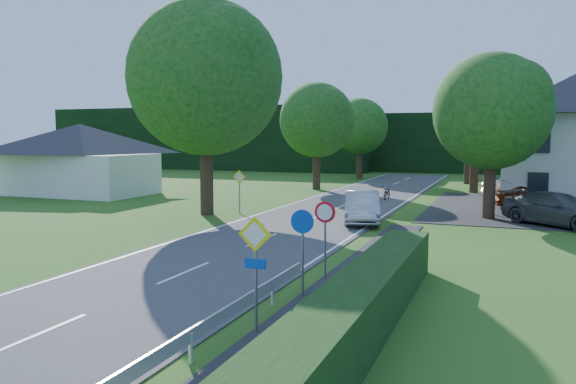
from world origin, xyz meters
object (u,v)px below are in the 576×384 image
at_px(parked_car_silver_a, 524,190).
at_px(motorcycle, 387,192).
at_px(parked_car_red, 537,196).
at_px(parked_car_grey, 558,209).
at_px(streetlight, 484,133).
at_px(moving_car, 362,207).
at_px(parasol, 490,195).

bearing_deg(parked_car_silver_a, motorcycle, 93.44).
xyz_separation_m(parked_car_red, parked_car_grey, (0.63, -6.19, -0.01)).
bearing_deg(parked_car_silver_a, parked_car_grey, -175.78).
relative_size(streetlight, moving_car, 1.70).
bearing_deg(moving_car, parked_car_grey, 0.49).
bearing_deg(parked_car_red, streetlight, 126.67).
relative_size(parked_car_grey, parasol, 2.34).
height_order(streetlight, parked_car_red, streetlight).
bearing_deg(moving_car, parked_car_silver_a, 42.12).
bearing_deg(parked_car_red, parasol, 136.27).
height_order(parked_car_red, parked_car_silver_a, parked_car_silver_a).
xyz_separation_m(parked_car_silver_a, parked_car_grey, (1.27, -9.34, -0.07)).
bearing_deg(moving_car, streetlight, 33.22).
relative_size(parked_car_silver_a, parasol, 2.26).
bearing_deg(streetlight, moving_car, -132.11).
height_order(moving_car, parked_car_silver_a, parked_car_silver_a).
relative_size(parked_car_red, parasol, 2.02).
bearing_deg(motorcycle, parked_car_red, -12.73).
distance_m(streetlight, parasol, 3.45).
xyz_separation_m(parked_car_grey, parasol, (-3.15, 3.00, 0.25)).
height_order(parked_car_red, parked_car_grey, parked_car_red).
height_order(streetlight, parked_car_silver_a, streetlight).
bearing_deg(motorcycle, streetlight, -37.33).
bearing_deg(streetlight, motorcycle, 142.60).
height_order(motorcycle, parked_car_red, parked_car_red).
height_order(streetlight, moving_car, streetlight).
bearing_deg(parked_car_grey, moving_car, 142.46).
bearing_deg(parked_car_red, parked_car_silver_a, 6.12).
distance_m(moving_car, parked_car_red, 12.00).
distance_m(moving_car, parked_car_silver_a, 14.07).
relative_size(moving_car, parked_car_grey, 0.87).
height_order(parked_car_grey, parasol, parasol).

